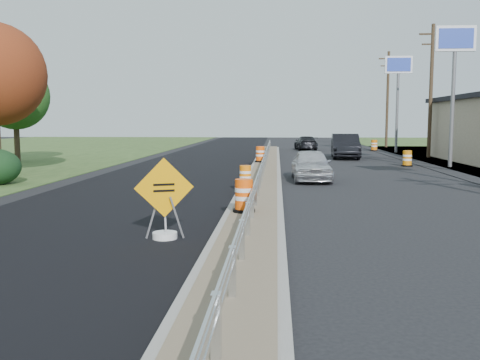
# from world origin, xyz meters

# --- Properties ---
(ground) EXTENTS (140.00, 140.00, 0.00)m
(ground) POSITION_xyz_m (0.00, 0.00, 0.00)
(ground) COLOR black
(ground) RESTS_ON ground
(milled_overlay) EXTENTS (7.20, 120.00, 0.01)m
(milled_overlay) POSITION_xyz_m (-4.40, 10.00, 0.01)
(milled_overlay) COLOR black
(milled_overlay) RESTS_ON ground
(median) EXTENTS (1.60, 55.00, 0.23)m
(median) POSITION_xyz_m (0.00, 8.00, 0.11)
(median) COLOR gray
(median) RESTS_ON ground
(guardrail) EXTENTS (0.10, 46.15, 0.72)m
(guardrail) POSITION_xyz_m (0.00, 9.00, 0.73)
(guardrail) COLOR silver
(guardrail) RESTS_ON median
(pylon_sign_mid) EXTENTS (2.20, 0.30, 7.90)m
(pylon_sign_mid) POSITION_xyz_m (10.50, 16.00, 6.48)
(pylon_sign_mid) COLOR slate
(pylon_sign_mid) RESTS_ON ground
(pylon_sign_north) EXTENTS (2.20, 0.30, 7.90)m
(pylon_sign_north) POSITION_xyz_m (10.50, 30.00, 6.48)
(pylon_sign_north) COLOR slate
(pylon_sign_north) RESTS_ON ground
(utility_pole_nmid) EXTENTS (1.90, 0.26, 9.40)m
(utility_pole_nmid) POSITION_xyz_m (11.50, 24.00, 4.93)
(utility_pole_nmid) COLOR #473523
(utility_pole_nmid) RESTS_ON ground
(utility_pole_north) EXTENTS (1.90, 0.26, 9.40)m
(utility_pole_north) POSITION_xyz_m (11.50, 39.00, 4.93)
(utility_pole_north) COLOR #473523
(utility_pole_north) RESTS_ON ground
(tree_near_back) EXTENTS (4.29, 4.29, 6.37)m
(tree_near_back) POSITION_xyz_m (-16.00, 18.00, 4.21)
(tree_near_back) COLOR #473523
(tree_near_back) RESTS_ON ground
(caution_sign) EXTENTS (1.26, 0.56, 1.84)m
(caution_sign) POSITION_xyz_m (-1.90, -3.52, 0.47)
(caution_sign) COLOR white
(caution_sign) RESTS_ON ground
(barrel_median_near) EXTENTS (0.60, 0.60, 0.88)m
(barrel_median_near) POSITION_xyz_m (-0.26, -1.13, 0.65)
(barrel_median_near) COLOR black
(barrel_median_near) RESTS_ON median
(barrel_median_mid) EXTENTS (0.53, 0.53, 0.78)m
(barrel_median_mid) POSITION_xyz_m (-0.55, 4.46, 0.60)
(barrel_median_mid) COLOR black
(barrel_median_mid) RESTS_ON median
(barrel_median_far) EXTENTS (0.63, 0.63, 0.92)m
(barrel_median_far) POSITION_xyz_m (-0.36, 16.19, 0.67)
(barrel_median_far) COLOR black
(barrel_median_far) RESTS_ON median
(barrel_shoulder_mid) EXTENTS (0.63, 0.63, 0.92)m
(barrel_shoulder_mid) POSITION_xyz_m (8.20, 16.45, 0.44)
(barrel_shoulder_mid) COLOR black
(barrel_shoulder_mid) RESTS_ON ground
(barrel_shoulder_far) EXTENTS (0.66, 0.66, 0.96)m
(barrel_shoulder_far) POSITION_xyz_m (9.20, 32.71, 0.46)
(barrel_shoulder_far) COLOR black
(barrel_shoulder_far) RESTS_ON ground
(car_silver) EXTENTS (1.75, 4.15, 1.40)m
(car_silver) POSITION_xyz_m (2.13, 8.62, 0.70)
(car_silver) COLOR silver
(car_silver) RESTS_ON ground
(car_dark_mid) EXTENTS (2.13, 5.33, 1.72)m
(car_dark_mid) POSITION_xyz_m (5.46, 23.09, 0.86)
(car_dark_mid) COLOR black
(car_dark_mid) RESTS_ON ground
(car_dark_far) EXTENTS (2.07, 4.43, 1.25)m
(car_dark_far) POSITION_xyz_m (3.25, 33.77, 0.63)
(car_dark_far) COLOR black
(car_dark_far) RESTS_ON ground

